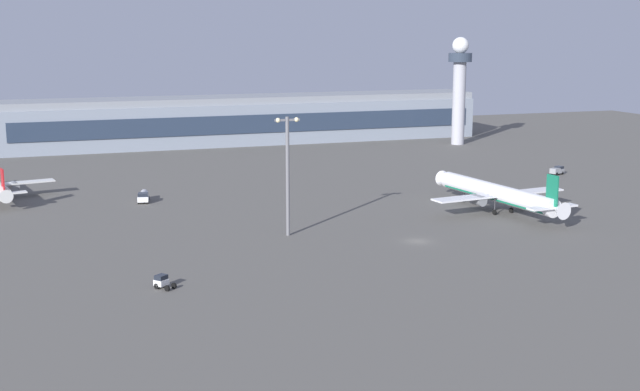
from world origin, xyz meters
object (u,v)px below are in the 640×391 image
pushback_tug (162,281)px  apron_light_central (288,167)px  fuel_truck (144,196)px  airplane_near_gate (498,194)px  cargo_loader (557,170)px  control_tower (459,83)px

pushback_tug → apron_light_central: (27.86, 25.60, 12.05)m
pushback_tug → fuel_truck: size_ratio=0.54×
airplane_near_gate → cargo_loader: size_ratio=9.10×
airplane_near_gate → apron_light_central: (-48.73, -5.21, 9.08)m
control_tower → apron_light_central: (-94.63, -107.14, -8.05)m
pushback_tug → fuel_truck: (6.20, 67.10, 0.30)m
control_tower → fuel_truck: bearing=-150.6°
control_tower → cargo_loader: size_ratio=8.00×
cargo_loader → fuel_truck: 111.29m
fuel_truck → cargo_loader: bearing=-168.5°
pushback_tug → fuel_truck: 67.39m
fuel_truck → pushback_tug: bearing=96.0°
airplane_near_gate → fuel_truck: airplane_near_gate is taller
airplane_near_gate → cargo_loader: airplane_near_gate is taller
control_tower → fuel_truck: 134.99m
cargo_loader → control_tower: bearing=154.0°
airplane_near_gate → fuel_truck: 79.23m
airplane_near_gate → apron_light_central: 49.84m
airplane_near_gate → control_tower: bearing=59.0°
pushback_tug → cargo_loader: size_ratio=0.77×
pushback_tug → fuel_truck: bearing=46.1°
control_tower → apron_light_central: 143.17m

